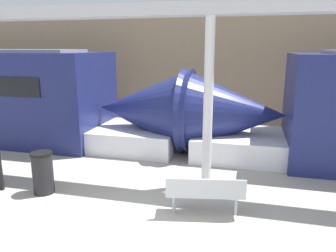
% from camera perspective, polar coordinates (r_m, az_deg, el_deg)
% --- Properties ---
extents(ground_plane, '(60.00, 60.00, 0.00)m').
position_cam_1_polar(ground_plane, '(5.91, -7.62, -20.13)').
color(ground_plane, '#A8A093').
extents(station_wall, '(56.00, 0.20, 5.00)m').
position_cam_1_polar(station_wall, '(14.09, 6.62, 10.33)').
color(station_wall, '#9E8460').
rests_on(station_wall, ground_plane).
extents(bench_near, '(1.60, 0.72, 0.82)m').
position_cam_1_polar(bench_near, '(6.58, 6.50, -11.34)').
color(bench_near, '#ADB2B7').
rests_on(bench_near, ground_plane).
extents(trash_bin, '(0.48, 0.48, 0.97)m').
position_cam_1_polar(trash_bin, '(8.05, -20.97, -7.59)').
color(trash_bin, black).
rests_on(trash_bin, ground_plane).
extents(support_column_near, '(0.22, 0.22, 3.94)m').
position_cam_1_polar(support_column_near, '(7.62, 7.00, 3.63)').
color(support_column_near, silver).
rests_on(support_column_near, ground_plane).
extents(canopy_beam, '(28.00, 0.60, 0.28)m').
position_cam_1_polar(canopy_beam, '(7.55, 7.48, 19.60)').
color(canopy_beam, '#B7B7BC').
rests_on(canopy_beam, support_column_near).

